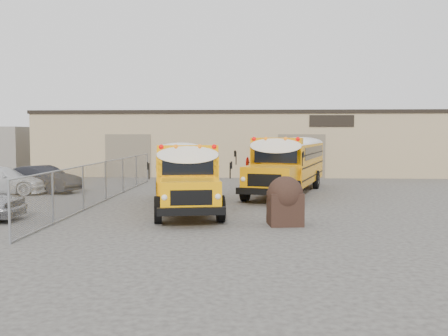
# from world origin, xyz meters

# --- Properties ---
(ground) EXTENTS (120.00, 120.00, 0.00)m
(ground) POSITION_xyz_m (0.00, 0.00, 0.00)
(ground) COLOR #393634
(ground) RESTS_ON ground
(warehouse) EXTENTS (30.20, 10.20, 4.67)m
(warehouse) POSITION_xyz_m (-0.00, 19.99, 2.37)
(warehouse) COLOR tan
(warehouse) RESTS_ON ground
(chainlink_fence) EXTENTS (0.07, 18.07, 1.81)m
(chainlink_fence) POSITION_xyz_m (-6.00, 3.00, 0.90)
(chainlink_fence) COLOR gray
(chainlink_fence) RESTS_ON ground
(school_bus_left) EXTENTS (3.85, 9.39, 2.67)m
(school_bus_left) POSITION_xyz_m (-3.17, 6.75, 1.55)
(school_bus_left) COLOR #FFA406
(school_bus_left) RESTS_ON ground
(school_bus_right) EXTENTS (4.87, 10.20, 2.90)m
(school_bus_right) POSITION_xyz_m (4.09, 12.58, 1.68)
(school_bus_right) COLOR orange
(school_bus_right) RESTS_ON ground
(tarp_bundle) EXTENTS (1.22, 1.21, 1.65)m
(tarp_bundle) POSITION_xyz_m (1.78, -2.63, 0.84)
(tarp_bundle) COLOR black
(tarp_bundle) RESTS_ON ground
(car_white) EXTENTS (4.81, 2.12, 1.38)m
(car_white) POSITION_xyz_m (-12.02, 5.19, 0.69)
(car_white) COLOR silver
(car_white) RESTS_ON ground
(car_dark) EXTENTS (4.42, 2.80, 1.38)m
(car_dark) POSITION_xyz_m (-10.24, 6.00, 0.69)
(car_dark) COLOR black
(car_dark) RESTS_ON ground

